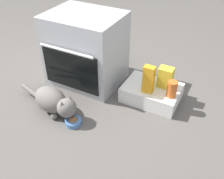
{
  "coord_description": "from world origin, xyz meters",
  "views": [
    {
      "loc": [
        1.09,
        -1.37,
        1.41
      ],
      "look_at": [
        0.36,
        0.02,
        0.25
      ],
      "focal_mm": 40.55,
      "sensor_mm": 36.0,
      "label": 1
    }
  ],
  "objects_px": {
    "cat": "(54,101)",
    "soda_can": "(149,78)",
    "pantry_cabinet": "(152,93)",
    "snack_bag": "(165,77)",
    "juice_carton": "(149,79)",
    "oven": "(86,49)",
    "food_bowl": "(73,121)",
    "sauce_jar": "(172,89)"
  },
  "relations": [
    {
      "from": "cat",
      "to": "soda_can",
      "type": "relative_size",
      "value": 5.44
    },
    {
      "from": "pantry_cabinet",
      "to": "soda_can",
      "type": "distance_m",
      "value": 0.14
    },
    {
      "from": "pantry_cabinet",
      "to": "snack_bag",
      "type": "distance_m",
      "value": 0.19
    },
    {
      "from": "juice_carton",
      "to": "snack_bag",
      "type": "bearing_deg",
      "value": 53.99
    },
    {
      "from": "oven",
      "to": "juice_carton",
      "type": "distance_m",
      "value": 0.66
    },
    {
      "from": "juice_carton",
      "to": "snack_bag",
      "type": "xyz_separation_m",
      "value": [
        0.1,
        0.14,
        -0.03
      ]
    },
    {
      "from": "pantry_cabinet",
      "to": "juice_carton",
      "type": "relative_size",
      "value": 2.0
    },
    {
      "from": "food_bowl",
      "to": "cat",
      "type": "relative_size",
      "value": 0.2
    },
    {
      "from": "snack_bag",
      "to": "sauce_jar",
      "type": "height_order",
      "value": "snack_bag"
    },
    {
      "from": "pantry_cabinet",
      "to": "sauce_jar",
      "type": "xyz_separation_m",
      "value": [
        0.18,
        -0.06,
        0.14
      ]
    },
    {
      "from": "oven",
      "to": "snack_bag",
      "type": "distance_m",
      "value": 0.76
    },
    {
      "from": "pantry_cabinet",
      "to": "cat",
      "type": "height_order",
      "value": "cat"
    },
    {
      "from": "juice_carton",
      "to": "food_bowl",
      "type": "bearing_deg",
      "value": -130.17
    },
    {
      "from": "oven",
      "to": "pantry_cabinet",
      "type": "distance_m",
      "value": 0.71
    },
    {
      "from": "oven",
      "to": "sauce_jar",
      "type": "bearing_deg",
      "value": -4.21
    },
    {
      "from": "juice_carton",
      "to": "cat",
      "type": "bearing_deg",
      "value": -144.31
    },
    {
      "from": "cat",
      "to": "oven",
      "type": "bearing_deg",
      "value": 104.14
    },
    {
      "from": "cat",
      "to": "sauce_jar",
      "type": "bearing_deg",
      "value": 42.04
    },
    {
      "from": "food_bowl",
      "to": "cat",
      "type": "bearing_deg",
      "value": 168.37
    },
    {
      "from": "food_bowl",
      "to": "juice_carton",
      "type": "distance_m",
      "value": 0.69
    },
    {
      "from": "sauce_jar",
      "to": "juice_carton",
      "type": "bearing_deg",
      "value": -171.05
    },
    {
      "from": "juice_carton",
      "to": "snack_bag",
      "type": "height_order",
      "value": "juice_carton"
    },
    {
      "from": "food_bowl",
      "to": "soda_can",
      "type": "xyz_separation_m",
      "value": [
        0.39,
        0.6,
        0.17
      ]
    },
    {
      "from": "food_bowl",
      "to": "juice_carton",
      "type": "height_order",
      "value": "juice_carton"
    },
    {
      "from": "juice_carton",
      "to": "soda_can",
      "type": "xyz_separation_m",
      "value": [
        -0.03,
        0.11,
        -0.06
      ]
    },
    {
      "from": "juice_carton",
      "to": "soda_can",
      "type": "height_order",
      "value": "juice_carton"
    },
    {
      "from": "food_bowl",
      "to": "oven",
      "type": "bearing_deg",
      "value": 111.78
    },
    {
      "from": "pantry_cabinet",
      "to": "food_bowl",
      "type": "height_order",
      "value": "pantry_cabinet"
    },
    {
      "from": "oven",
      "to": "soda_can",
      "type": "bearing_deg",
      "value": 1.39
    },
    {
      "from": "oven",
      "to": "juice_carton",
      "type": "xyz_separation_m",
      "value": [
        0.65,
        -0.09,
        -0.07
      ]
    },
    {
      "from": "soda_can",
      "to": "pantry_cabinet",
      "type": "bearing_deg",
      "value": -25.78
    },
    {
      "from": "food_bowl",
      "to": "snack_bag",
      "type": "height_order",
      "value": "snack_bag"
    },
    {
      "from": "food_bowl",
      "to": "juice_carton",
      "type": "bearing_deg",
      "value": 49.83
    },
    {
      "from": "pantry_cabinet",
      "to": "sauce_jar",
      "type": "bearing_deg",
      "value": -17.56
    },
    {
      "from": "soda_can",
      "to": "sauce_jar",
      "type": "height_order",
      "value": "sauce_jar"
    },
    {
      "from": "oven",
      "to": "soda_can",
      "type": "distance_m",
      "value": 0.64
    },
    {
      "from": "juice_carton",
      "to": "sauce_jar",
      "type": "relative_size",
      "value": 1.71
    },
    {
      "from": "cat",
      "to": "juice_carton",
      "type": "distance_m",
      "value": 0.79
    },
    {
      "from": "pantry_cabinet",
      "to": "food_bowl",
      "type": "relative_size",
      "value": 3.66
    },
    {
      "from": "snack_bag",
      "to": "sauce_jar",
      "type": "relative_size",
      "value": 1.29
    },
    {
      "from": "snack_bag",
      "to": "juice_carton",
      "type": "bearing_deg",
      "value": -126.01
    },
    {
      "from": "oven",
      "to": "pantry_cabinet",
      "type": "bearing_deg",
      "value": -0.42
    }
  ]
}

